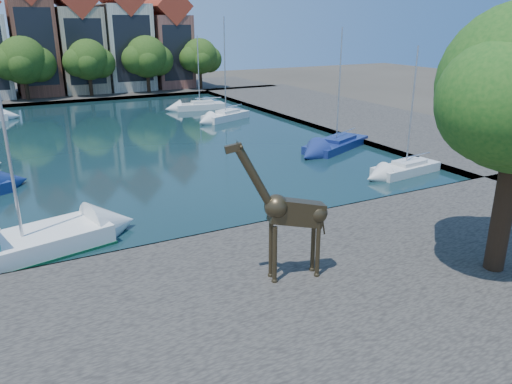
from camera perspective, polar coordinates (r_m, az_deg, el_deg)
ground at (r=25.39m, az=-2.01°, el=-4.92°), size 160.00×160.00×0.00m
water_basin at (r=47.17m, az=-14.83°, el=5.84°), size 38.00×50.00×0.08m
near_quay at (r=19.87m, az=6.95°, el=-11.51°), size 50.00×14.00×0.50m
far_quay at (r=78.24m, az=-20.42°, el=10.49°), size 60.00×16.00×0.50m
right_quay at (r=57.83m, az=10.22°, el=8.73°), size 14.00×52.00×0.50m
townhouse_center at (r=77.20m, az=-24.17°, el=16.03°), size 5.44×9.18×16.93m
townhouse_east_inner at (r=77.91m, az=-19.56°, el=16.11°), size 5.94×9.18×15.79m
townhouse_east_mid at (r=79.15m, az=-14.76°, el=16.86°), size 6.43×9.18×16.65m
townhouse_east_end at (r=80.95m, az=-10.05°, el=16.51°), size 5.44×9.18×14.43m
far_tree_mid_west at (r=71.74m, az=-25.00°, el=13.32°), size 7.80×6.00×8.00m
far_tree_mid_east at (r=72.64m, az=-18.55°, el=14.01°), size 7.02×5.40×7.52m
far_tree_east at (r=74.38m, az=-12.30°, el=14.72°), size 7.54×5.80×7.84m
far_tree_far_east at (r=76.93m, az=-6.38°, el=15.03°), size 6.76×5.20×7.36m
giraffe_statue at (r=19.28m, az=3.81°, el=-2.35°), size 3.96×1.20×5.68m
sailboat_right_a at (r=36.61m, az=16.77°, el=2.79°), size 5.42×2.41×8.68m
sailboat_right_b at (r=42.62m, az=9.16°, el=5.59°), size 7.39×5.15×9.74m
sailboat_right_c at (r=54.58m, az=-3.47°, el=8.83°), size 5.97×4.07×10.61m
sailboat_right_d at (r=61.57m, az=-6.45°, el=9.87°), size 6.05×2.68×8.59m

